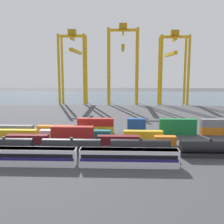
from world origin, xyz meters
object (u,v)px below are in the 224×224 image
freight_tank_row (106,147)px  gantry_crane_central (123,56)px  shipping_container_13 (136,130)px  passenger_train (78,156)px  shipping_container_0 (27,139)px  shipping_container_1 (73,140)px  gantry_crane_east (173,60)px  shipping_container_9 (16,129)px  gantry_crane_west (74,59)px  shipping_container_5 (18,134)px

freight_tank_row → gantry_crane_central: bearing=87.7°
shipping_container_13 → passenger_train: bearing=-115.1°
shipping_container_13 → shipping_container_0: bearing=-157.6°
shipping_container_1 → shipping_container_13: (19.01, 13.32, 0.00)m
freight_tank_row → gantry_crane_east: (35.99, 110.03, 25.27)m
gantry_crane_central → gantry_crane_east: (31.66, 0.06, -2.68)m
freight_tank_row → shipping_container_13: freight_tank_row is taller
shipping_container_0 → gantry_crane_east: (59.46, 99.74, 26.16)m
passenger_train → shipping_container_9: size_ratio=3.67×
shipping_container_13 → gantry_crane_central: (-4.47, 86.36, 28.83)m
shipping_container_1 → gantry_crane_east: 112.99m
shipping_container_1 → gantry_crane_central: 104.78m
passenger_train → gantry_crane_central: bearing=85.1°
shipping_container_13 → gantry_crane_west: gantry_crane_west is taller
passenger_train → shipping_container_1: (-4.47, 17.70, -0.84)m
freight_tank_row → shipping_container_1: bearing=134.8°
shipping_container_0 → gantry_crane_central: bearing=74.4°
freight_tank_row → shipping_container_1: size_ratio=5.46×
freight_tank_row → shipping_container_9: (-32.24, 23.61, -0.88)m
shipping_container_9 → shipping_container_13: size_ratio=2.00×
passenger_train → shipping_container_0: (-17.72, 17.70, -0.84)m
shipping_container_1 → gantry_crane_west: gantry_crane_west is taller
gantry_crane_central → gantry_crane_east: gantry_crane_central is taller
shipping_container_9 → gantry_crane_west: gantry_crane_west is taller
shipping_container_1 → gantry_crane_east: (46.20, 99.74, 26.16)m
passenger_train → gantry_crane_central: (10.07, 117.38, 27.99)m
shipping_container_1 → shipping_container_9: bearing=148.8°
shipping_container_0 → shipping_container_9: (-8.77, 13.32, 0.00)m
shipping_container_13 → shipping_container_5: bearing=-170.0°
passenger_train → gantry_crane_central: 121.09m
shipping_container_5 → shipping_container_0: bearing=-51.0°
shipping_container_0 → gantry_crane_east: bearing=59.2°
shipping_container_0 → shipping_container_5: same height
gantry_crane_east → shipping_container_13: bearing=-107.5°
shipping_container_9 → shipping_container_13: 41.03m
passenger_train → shipping_container_0: bearing=135.0°
shipping_container_9 → gantry_crane_central: (36.56, 86.36, 28.83)m
shipping_container_0 → shipping_container_13: bearing=22.4°
passenger_train → gantry_crane_east: size_ratio=0.98×
shipping_container_5 → gantry_crane_west: bearing=89.1°
shipping_container_5 → shipping_container_9: same height
shipping_container_5 → gantry_crane_central: bearing=70.4°
shipping_container_0 → shipping_container_9: same height
freight_tank_row → gantry_crane_west: bearing=103.9°
shipping_container_13 → gantry_crane_central: size_ratio=0.12×
freight_tank_row → gantry_crane_east: gantry_crane_east is taller
gantry_crane_east → gantry_crane_west: bearing=179.9°
gantry_crane_west → gantry_crane_east: bearing=-0.1°
shipping_container_5 → shipping_container_13: bearing=10.0°
shipping_container_0 → shipping_container_13: 34.91m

